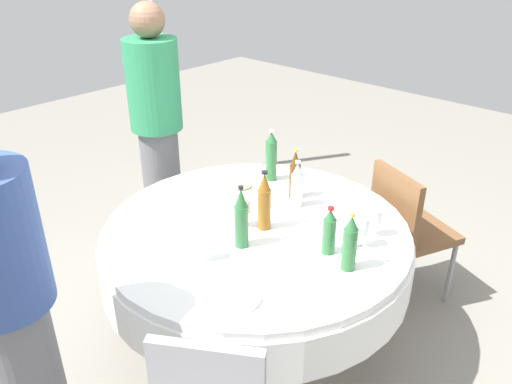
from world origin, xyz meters
The scene contains 23 objects.
ground_plane centered at (0.00, 0.00, 0.00)m, with size 10.00×10.00×0.00m, color gray.
dining_table centered at (0.00, 0.00, 0.60)m, with size 1.55×1.55×0.74m.
bottle_green_left centered at (0.06, -0.40, 0.85)m, with size 0.06×0.06×0.24m.
bottle_clear_south centered at (0.30, -0.01, 0.86)m, with size 0.06×0.06×0.26m.
bottle_amber_east centered at (0.02, -0.04, 0.88)m, with size 0.06×0.06×0.31m.
bottle_green_front centered at (0.45, 0.30, 0.88)m, with size 0.07×0.07×0.31m.
bottle_green_north centered at (0.01, -0.53, 0.87)m, with size 0.06×0.06×0.28m.
bottle_green_near centered at (-0.17, -0.07, 0.88)m, with size 0.07×0.07×0.31m.
bottle_brown_outer centered at (0.37, 0.06, 0.87)m, with size 0.06×0.06×0.28m.
wine_glass_front centered at (-0.04, 0.05, 0.85)m, with size 0.07×0.07×0.16m.
wine_glass_north centered at (0.32, -0.47, 0.84)m, with size 0.07×0.07×0.14m.
wine_glass_near centered at (-0.38, -0.01, 0.84)m, with size 0.06×0.06×0.15m.
wine_glass_outer centered at (0.20, -0.48, 0.85)m, with size 0.06×0.06×0.15m.
plate_right centered at (0.24, 0.33, 0.75)m, with size 0.25×0.25×0.04m.
plate_rear centered at (-0.46, -0.32, 0.75)m, with size 0.20×0.20×0.02m.
fork_south centered at (0.18, 0.08, 0.74)m, with size 0.18×0.02×0.01m, color silver.
spoon_east centered at (-0.26, -0.51, 0.74)m, with size 0.18×0.02×0.01m, color silver.
knife_front centered at (0.52, -0.14, 0.74)m, with size 0.18×0.02×0.01m, color silver.
folded_napkin centered at (-0.38, 0.15, 0.75)m, with size 0.18×0.18×0.02m, color white.
person_left centered at (0.30, 1.16, 0.88)m, with size 0.34×0.34×1.68m.
person_south centered at (-1.15, 0.14, 0.84)m, with size 0.34×0.34×1.60m.
chair_near centered at (0.88, -0.38, 0.52)m, with size 0.53×0.53×0.87m.
tent_pole_main centered at (1.00, 2.03, 1.26)m, with size 0.07×0.07×2.51m, color #B2B5B7.
Camera 1 is at (-1.60, -1.48, 2.06)m, focal length 35.83 mm.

